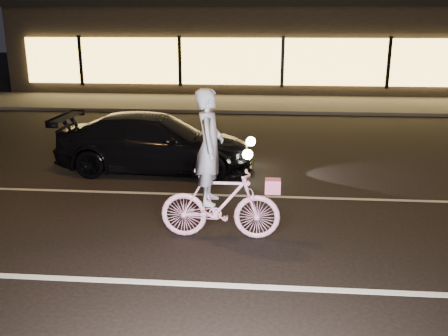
{
  "coord_description": "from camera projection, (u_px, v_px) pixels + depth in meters",
  "views": [
    {
      "loc": [
        -0.65,
        -7.32,
        3.36
      ],
      "look_at": [
        -1.33,
        0.6,
        0.99
      ],
      "focal_mm": 40.0,
      "sensor_mm": 36.0,
      "label": 1
    }
  ],
  "objects": [
    {
      "name": "ground",
      "position": [
        304.0,
        241.0,
        7.89
      ],
      "size": [
        90.0,
        90.0,
        0.0
      ],
      "primitive_type": "plane",
      "color": "black",
      "rests_on": "ground"
    },
    {
      "name": "sedan",
      "position": [
        156.0,
        143.0,
        11.41
      ],
      "size": [
        4.54,
        1.94,
        1.31
      ],
      "rotation": [
        0.0,
        0.0,
        1.55
      ],
      "color": "black",
      "rests_on": "ground"
    },
    {
      "name": "sidewalk",
      "position": [
        282.0,
        104.0,
        20.29
      ],
      "size": [
        30.0,
        4.0,
        0.12
      ],
      "primitive_type": "cube",
      "color": "#383533",
      "rests_on": "ground"
    },
    {
      "name": "cyclist",
      "position": [
        217.0,
        187.0,
        7.77
      ],
      "size": [
        1.9,
        0.65,
        2.39
      ],
      "rotation": [
        0.0,
        0.0,
        1.57
      ],
      "color": "#E63C99",
      "rests_on": "ground"
    },
    {
      "name": "lane_stripe_far",
      "position": [
        297.0,
        197.0,
        9.8
      ],
      "size": [
        60.0,
        0.1,
        0.01
      ],
      "primitive_type": "cube",
      "color": "gray",
      "rests_on": "ground"
    },
    {
      "name": "storefront",
      "position": [
        281.0,
        44.0,
        25.39
      ],
      "size": [
        25.4,
        8.42,
        4.2
      ],
      "color": "black",
      "rests_on": "ground"
    },
    {
      "name": "lane_stripe_near",
      "position": [
        312.0,
        289.0,
        6.46
      ],
      "size": [
        60.0,
        0.12,
        0.01
      ],
      "primitive_type": "cube",
      "color": "silver",
      "rests_on": "ground"
    }
  ]
}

